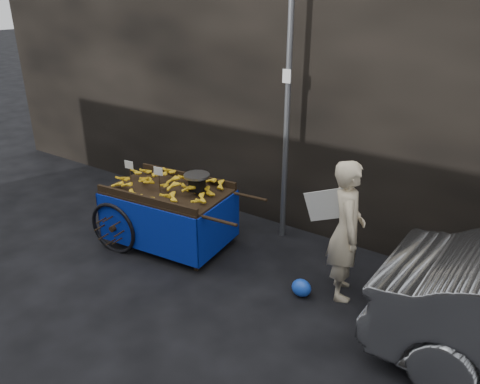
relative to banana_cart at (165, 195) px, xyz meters
The scene contains 6 objects.
ground 1.25m from the banana_cart, ahead, with size 80.00×80.00×0.00m, color black.
building_wall 3.31m from the banana_cart, 61.19° to the left, with size 13.50×2.00×5.00m.
street_pole 2.12m from the banana_cart, 42.83° to the left, with size 0.12×0.10×4.00m.
banana_cart is the anchor object (origin of this frame).
vendor 2.62m from the banana_cart, ahead, with size 0.85×0.75×1.73m.
plastic_bag 2.34m from the banana_cart, ahead, with size 0.25×0.20×0.22m, color blue.
Camera 1 is at (3.35, -4.27, 3.47)m, focal length 35.00 mm.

